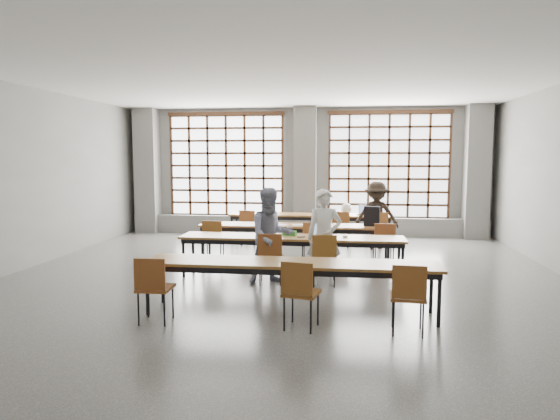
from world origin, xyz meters
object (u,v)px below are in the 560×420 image
(chair_back_right, at_px, (378,226))
(plastic_bag, at_px, (346,209))
(chair_back_mid, at_px, (342,226))
(phone, at_px, (301,237))
(chair_mid_centre, at_px, (312,239))
(chair_near_mid, at_px, (300,288))
(student_male, at_px, (324,237))
(chair_mid_left, at_px, (213,237))
(chair_mid_right, at_px, (384,240))
(chair_near_right, at_px, (408,292))
(chair_back_left, at_px, (249,224))
(green_box, at_px, (289,233))
(student_female, at_px, (271,236))
(student_back, at_px, (377,215))
(chair_front_right, at_px, (324,255))
(laptop_front, at_px, (322,233))
(desk_row_b, at_px, (295,228))
(desk_row_c, at_px, (292,240))
(backpack, at_px, (372,216))
(desk_row_a, at_px, (310,217))
(chair_near_left, at_px, (153,283))
(laptop_back, at_px, (365,212))
(desk_row_d, at_px, (290,266))
(mouse, at_px, (345,236))
(red_pouch, at_px, (155,284))

(chair_back_right, xyz_separation_m, plastic_bag, (-0.72, 0.68, 0.34))
(chair_back_mid, relative_size, phone, 6.77)
(chair_mid_centre, bearing_deg, chair_back_mid, 74.19)
(chair_near_mid, bearing_deg, student_male, 84.74)
(chair_mid_left, bearing_deg, chair_mid_right, -0.00)
(chair_mid_right, xyz_separation_m, chair_near_right, (-0.00, -3.71, 0.00))
(chair_back_left, distance_m, green_box, 3.11)
(student_female, bearing_deg, student_back, 36.53)
(chair_front_right, distance_m, laptop_front, 0.78)
(phone, bearing_deg, chair_mid_centre, 82.58)
(desk_row_b, xyz_separation_m, chair_mid_centre, (0.41, -0.63, -0.13))
(chair_mid_centre, height_order, chair_near_mid, same)
(desk_row_c, height_order, backpack, backpack)
(desk_row_a, distance_m, chair_front_right, 4.19)
(laptop_front, bearing_deg, chair_front_right, -84.66)
(chair_mid_right, height_order, laptop_front, laptop_front)
(chair_back_mid, xyz_separation_m, plastic_bag, (0.11, 0.68, 0.34))
(green_box, bearing_deg, student_male, -41.74)
(student_female, distance_m, student_back, 4.05)
(student_male, bearing_deg, chair_back_mid, 76.70)
(chair_near_mid, xyz_separation_m, plastic_bag, (0.60, 6.37, 0.34))
(chair_near_left, distance_m, laptop_back, 7.08)
(desk_row_d, height_order, green_box, green_box)
(phone, bearing_deg, desk_row_c, 150.95)
(chair_near_left, bearing_deg, phone, 58.16)
(student_male, height_order, green_box, student_male)
(desk_row_d, relative_size, laptop_front, 9.55)
(student_female, bearing_deg, chair_near_mid, -97.37)
(mouse, height_order, phone, mouse)
(chair_back_left, height_order, green_box, chair_back_left)
(chair_near_left, bearing_deg, green_box, 63.34)
(chair_near_mid, relative_size, plastic_bag, 3.08)
(chair_back_mid, height_order, chair_near_left, same)
(chair_mid_right, relative_size, student_female, 0.54)
(mouse, bearing_deg, student_back, 76.42)
(chair_mid_centre, distance_m, laptop_back, 2.96)
(chair_back_left, relative_size, student_back, 0.56)
(laptop_back, bearing_deg, student_male, -101.61)
(desk_row_b, relative_size, chair_near_mid, 4.55)
(backpack, bearing_deg, chair_back_mid, 123.06)
(chair_back_right, bearing_deg, laptop_front, -112.78)
(desk_row_c, distance_m, chair_mid_left, 1.93)
(chair_mid_right, height_order, green_box, chair_mid_right)
(student_female, xyz_separation_m, mouse, (1.25, 0.48, -0.06))
(desk_row_a, xyz_separation_m, green_box, (-0.14, -3.45, 0.11))
(chair_back_left, bearing_deg, desk_row_c, -65.37)
(chair_mid_left, relative_size, red_pouch, 4.40)
(chair_back_left, bearing_deg, student_back, 2.42)
(chair_mid_left, relative_size, chair_mid_right, 1.00)
(chair_near_right, bearing_deg, mouse, 105.12)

